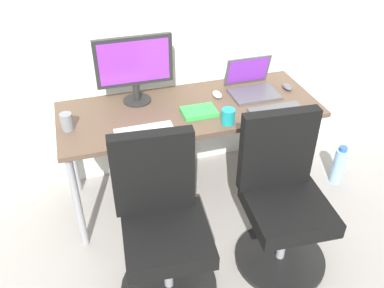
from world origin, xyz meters
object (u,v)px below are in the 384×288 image
object	(u,v)px
water_bottle_on_floor	(339,165)
desktop_monitor	(134,65)
open_laptop	(252,84)
office_chair_left	(163,228)
coffee_mug	(228,116)
office_chair_right	(282,201)

from	to	relation	value
water_bottle_on_floor	desktop_monitor	distance (m)	1.65
open_laptop	water_bottle_on_floor	bearing A→B (deg)	-23.67
office_chair_left	coffee_mug	world-z (taller)	office_chair_left
office_chair_right	water_bottle_on_floor	bearing A→B (deg)	33.17
office_chair_right	office_chair_left	bearing A→B (deg)	-180.00
office_chair_left	water_bottle_on_floor	world-z (taller)	office_chair_left
desktop_monitor	open_laptop	size ratio (longest dim) A/B	1.55
water_bottle_on_floor	open_laptop	world-z (taller)	open_laptop
office_chair_left	office_chair_right	xyz separation A→B (m)	(0.69, 0.00, 0.00)
office_chair_right	desktop_monitor	xyz separation A→B (m)	(-0.64, 0.86, 0.54)
water_bottle_on_floor	coffee_mug	size ratio (longest dim) A/B	3.37
office_chair_right	desktop_monitor	bearing A→B (deg)	126.80
water_bottle_on_floor	coffee_mug	bearing A→B (deg)	-176.97
office_chair_right	water_bottle_on_floor	world-z (taller)	office_chair_right
desktop_monitor	coffee_mug	size ratio (longest dim) A/B	5.22
desktop_monitor	office_chair_left	bearing A→B (deg)	-93.24
office_chair_left	coffee_mug	bearing A→B (deg)	40.45
desktop_monitor	coffee_mug	xyz separation A→B (m)	(0.47, -0.42, -0.20)
office_chair_left	open_laptop	distance (m)	1.16
office_chair_left	coffee_mug	size ratio (longest dim) A/B	10.22
open_laptop	coffee_mug	xyz separation A→B (m)	(-0.29, -0.33, -0.01)
office_chair_right	coffee_mug	xyz separation A→B (m)	(-0.18, 0.44, 0.33)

